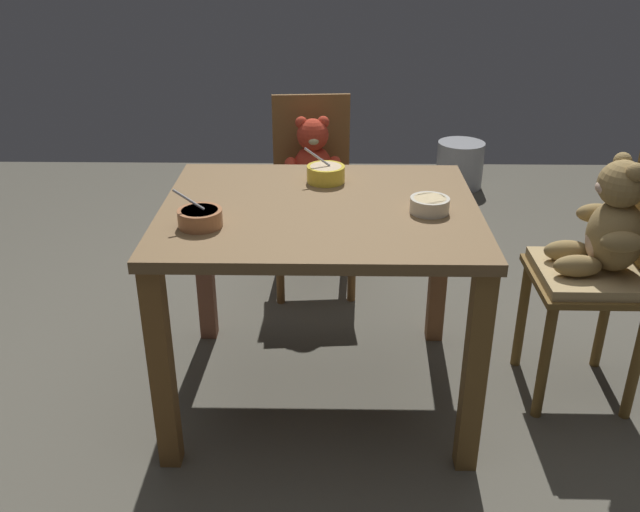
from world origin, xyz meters
The scene contains 8 objects.
ground_plane centered at (0.00, 0.00, -0.02)m, with size 5.20×5.20×0.04m.
dining_table centered at (0.00, 0.00, 0.60)m, with size 1.00×0.82×0.71m.
teddy_chair_far_center centered at (-0.04, 0.85, 0.53)m, with size 0.40×0.39×0.85m.
teddy_chair_near_right centered at (0.93, 0.03, 0.57)m, with size 0.36×0.37×0.87m.
porridge_bowl_terracotta_near_left centered at (-0.35, -0.17, 0.74)m, with size 0.14×0.13×0.12m.
porridge_bowl_cream_near_right centered at (0.34, -0.05, 0.74)m, with size 0.12×0.12×0.05m.
porridge_bowl_yellow_far_center centered at (0.02, 0.23, 0.74)m, with size 0.14×0.13×0.12m.
metal_pail centered at (0.85, 2.15, 0.14)m, with size 0.29×0.29×0.29m, color #93969B.
Camera 1 is at (0.03, -2.03, 1.52)m, focal length 38.83 mm.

